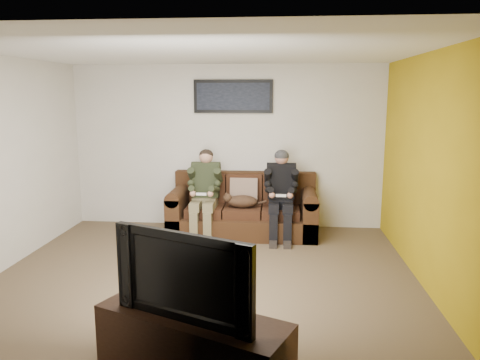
# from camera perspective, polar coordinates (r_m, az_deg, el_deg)

# --- Properties ---
(floor) EXTENTS (5.00, 5.00, 0.00)m
(floor) POSITION_cam_1_polar(r_m,az_deg,el_deg) (5.71, -4.22, -11.59)
(floor) COLOR brown
(floor) RESTS_ON ground
(ceiling) EXTENTS (5.00, 5.00, 0.00)m
(ceiling) POSITION_cam_1_polar(r_m,az_deg,el_deg) (5.31, -4.61, 15.40)
(ceiling) COLOR silver
(ceiling) RESTS_ON ground
(wall_back) EXTENTS (5.00, 0.00, 5.00)m
(wall_back) POSITION_cam_1_polar(r_m,az_deg,el_deg) (7.57, -1.60, 4.09)
(wall_back) COLOR beige
(wall_back) RESTS_ON ground
(wall_front) EXTENTS (5.00, 0.00, 5.00)m
(wall_front) POSITION_cam_1_polar(r_m,az_deg,el_deg) (3.21, -11.03, -4.92)
(wall_front) COLOR beige
(wall_front) RESTS_ON ground
(wall_right) EXTENTS (0.00, 4.50, 4.50)m
(wall_right) POSITION_cam_1_polar(r_m,az_deg,el_deg) (5.53, 22.09, 0.95)
(wall_right) COLOR beige
(wall_right) RESTS_ON ground
(accent_wall_right) EXTENTS (0.00, 4.50, 4.50)m
(accent_wall_right) POSITION_cam_1_polar(r_m,az_deg,el_deg) (5.53, 21.99, 0.95)
(accent_wall_right) COLOR #B39411
(accent_wall_right) RESTS_ON ground
(sofa) EXTENTS (2.24, 0.97, 0.92)m
(sofa) POSITION_cam_1_polar(r_m,az_deg,el_deg) (7.30, 0.44, -3.77)
(sofa) COLOR #382010
(sofa) RESTS_ON ground
(throw_pillow) EXTENTS (0.43, 0.20, 0.42)m
(throw_pillow) POSITION_cam_1_polar(r_m,az_deg,el_deg) (7.27, 0.47, -1.36)
(throw_pillow) COLOR #846757
(throw_pillow) RESTS_ON sofa
(throw_blanket) EXTENTS (0.46, 0.22, 0.08)m
(throw_blanket) POSITION_cam_1_polar(r_m,az_deg,el_deg) (7.54, -4.53, 1.08)
(throw_blanket) COLOR tan
(throw_blanket) RESTS_ON sofa
(person_left) EXTENTS (0.51, 0.87, 1.30)m
(person_left) POSITION_cam_1_polar(r_m,az_deg,el_deg) (7.10, -4.33, -0.99)
(person_left) COLOR #706546
(person_left) RESTS_ON sofa
(person_right) EXTENTS (0.51, 0.86, 1.31)m
(person_right) POSITION_cam_1_polar(r_m,az_deg,el_deg) (7.00, 5.03, -1.12)
(person_right) COLOR black
(person_right) RESTS_ON sofa
(cat) EXTENTS (0.66, 0.26, 0.24)m
(cat) POSITION_cam_1_polar(r_m,az_deg,el_deg) (7.05, 0.12, -2.59)
(cat) COLOR #4B2F1D
(cat) RESTS_ON sofa
(framed_poster) EXTENTS (1.25, 0.05, 0.52)m
(framed_poster) POSITION_cam_1_polar(r_m,az_deg,el_deg) (7.47, -0.85, 10.16)
(framed_poster) COLOR black
(framed_poster) RESTS_ON wall_back
(tv_stand) EXTENTS (1.61, 1.07, 0.48)m
(tv_stand) POSITION_cam_1_polar(r_m,az_deg,el_deg) (3.84, -5.81, -19.24)
(tv_stand) COLOR black
(tv_stand) RESTS_ON ground
(television) EXTENTS (1.15, 0.62, 0.68)m
(television) POSITION_cam_1_polar(r_m,az_deg,el_deg) (3.58, -5.98, -11.12)
(television) COLOR black
(television) RESTS_ON tv_stand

